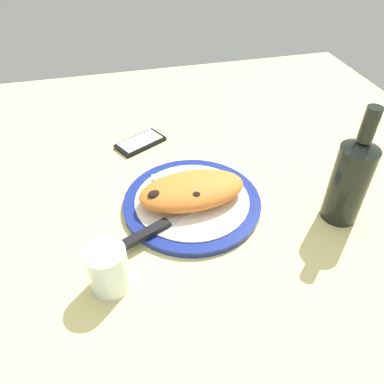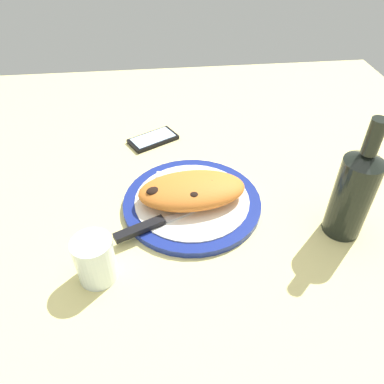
% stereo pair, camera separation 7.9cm
% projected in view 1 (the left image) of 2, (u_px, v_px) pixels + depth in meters
% --- Properties ---
extents(ground_plane, '(1.50, 1.50, 0.03)m').
position_uv_depth(ground_plane, '(192.00, 210.00, 0.83)').
color(ground_plane, '#E5D684').
extents(plate, '(0.30, 0.30, 0.02)m').
position_uv_depth(plate, '(192.00, 202.00, 0.81)').
color(plate, navy).
rests_on(plate, ground_plane).
extents(calzone, '(0.23, 0.13, 0.05)m').
position_uv_depth(calzone, '(191.00, 192.00, 0.78)').
color(calzone, orange).
rests_on(calzone, plate).
extents(fork, '(0.17, 0.04, 0.00)m').
position_uv_depth(fork, '(181.00, 176.00, 0.86)').
color(fork, silver).
rests_on(fork, plate).
extents(knife, '(0.23, 0.11, 0.01)m').
position_uv_depth(knife, '(159.00, 227.00, 0.74)').
color(knife, silver).
rests_on(knife, plate).
extents(smartphone, '(0.14, 0.12, 0.01)m').
position_uv_depth(smartphone, '(140.00, 142.00, 0.99)').
color(smartphone, black).
rests_on(smartphone, ground_plane).
extents(water_glass, '(0.07, 0.07, 0.09)m').
position_uv_depth(water_glass, '(109.00, 271.00, 0.63)').
color(water_glass, silver).
rests_on(water_glass, ground_plane).
extents(wine_bottle, '(0.07, 0.07, 0.25)m').
position_uv_depth(wine_bottle, '(351.00, 178.00, 0.73)').
color(wine_bottle, black).
rests_on(wine_bottle, ground_plane).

